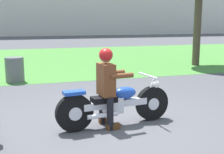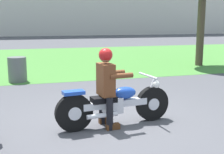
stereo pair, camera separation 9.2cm
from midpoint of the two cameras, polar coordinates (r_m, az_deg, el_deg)
The scene contains 5 objects.
ground at distance 5.56m, azimuth -1.86°, elevation -8.75°, with size 120.00×120.00×0.00m, color #4C4C51.
grass_verge at distance 15.16m, azimuth -12.10°, elevation 3.39°, with size 60.00×12.00×0.01m, color #478438.
motorcycle_lead at distance 5.32m, azimuth 0.23°, elevation -5.22°, with size 2.16×0.66×0.88m.
rider_lead at distance 5.15m, azimuth -1.49°, elevation -0.86°, with size 0.58×0.50×1.40m.
trash_can at distance 9.62m, azimuth -18.43°, elevation 1.33°, with size 0.56×0.56×0.77m, color #595E5B.
Camera 1 is at (-1.46, -5.04, 1.84)m, focal length 47.63 mm.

